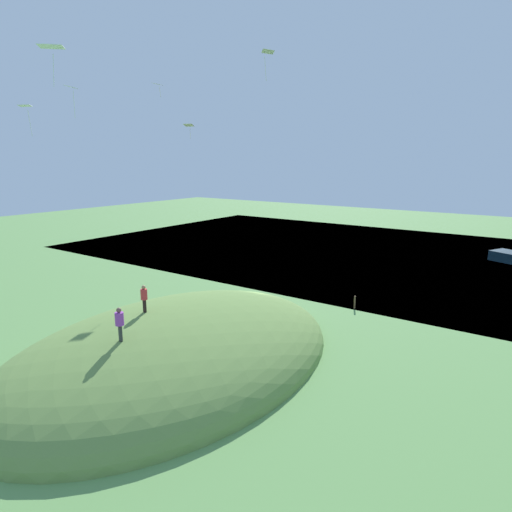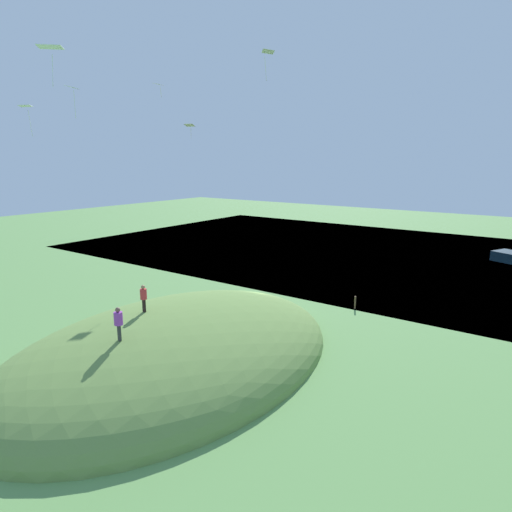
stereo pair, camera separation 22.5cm
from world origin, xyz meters
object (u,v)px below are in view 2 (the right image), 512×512
object	(u,v)px
kite_0	(190,126)
kite_5	(50,48)
kite_7	(158,85)
kite_3	(26,108)
mooring_post	(355,302)
kite_6	(268,53)
person_near_shore	(143,295)
person_with_child	(118,320)
kite_8	(72,89)

from	to	relation	value
kite_0	kite_5	size ratio (longest dim) A/B	0.76
kite_7	kite_3	bearing A→B (deg)	11.99
kite_3	mooring_post	xyz separation A→B (m)	(-18.27, 13.48, -14.33)
kite_3	kite_6	xyz separation A→B (m)	(-12.96, 8.38, 4.26)
kite_0	mooring_post	bearing A→B (deg)	102.15
kite_3	kite_6	size ratio (longest dim) A/B	0.89
person_near_shore	kite_3	size ratio (longest dim) A/B	0.96
person_near_shore	kite_3	bearing A→B (deg)	-149.37
kite_0	kite_5	xyz separation A→B (m)	(17.38, 8.28, 1.93)
kite_3	kite_7	distance (m)	13.63
kite_6	kite_7	bearing A→B (deg)	-90.02
person_near_shore	kite_6	size ratio (longest dim) A/B	0.86
mooring_post	person_with_child	bearing A→B (deg)	-14.19
kite_6	kite_7	size ratio (longest dim) A/B	1.72
person_near_shore	kite_3	distance (m)	12.99
person_with_child	kite_0	bearing A→B (deg)	-37.59
kite_5	mooring_post	size ratio (longest dim) A/B	1.60
kite_0	kite_8	xyz separation A→B (m)	(10.39, -1.15, 1.86)
person_near_shore	kite_5	bearing A→B (deg)	-75.06
kite_0	kite_5	distance (m)	19.35
kite_7	kite_8	bearing A→B (deg)	2.00
person_near_shore	person_with_child	size ratio (longest dim) A/B	0.95
person_with_child	mooring_post	size ratio (longest dim) A/B	1.69
mooring_post	kite_6	bearing A→B (deg)	-43.83
kite_6	kite_8	world-z (taller)	kite_6
kite_5	kite_7	distance (m)	18.14
person_near_shore	kite_7	world-z (taller)	kite_7
kite_7	kite_8	size ratio (longest dim) A/B	0.53
kite_5	kite_7	bearing A→B (deg)	-147.52
kite_3	person_with_child	bearing A→B (deg)	83.81
kite_7	mooring_post	world-z (taller)	kite_7
mooring_post	kite_7	bearing A→B (deg)	-71.90
kite_0	kite_8	bearing A→B (deg)	-6.32
person_with_child	kite_0	distance (m)	21.80
kite_5	mooring_post	world-z (taller)	kite_5
kite_5	kite_8	xyz separation A→B (m)	(-6.99, -9.43, -0.06)
person_near_shore	kite_6	bearing A→B (deg)	89.49
person_with_child	mooring_post	distance (m)	20.08
person_with_child	kite_6	size ratio (longest dim) A/B	0.91
kite_7	mooring_post	xyz separation A→B (m)	(-5.31, 16.23, -17.51)
kite_7	kite_6	bearing A→B (deg)	89.98
person_near_shore	kite_6	world-z (taller)	kite_6
kite_3	kite_6	bearing A→B (deg)	147.10
kite_8	mooring_post	size ratio (longest dim) A/B	2.05
person_near_shore	kite_3	world-z (taller)	kite_3
person_with_child	kite_3	bearing A→B (deg)	14.41
kite_5	person_with_child	bearing A→B (deg)	129.44
person_with_child	kite_3	size ratio (longest dim) A/B	1.01
kite_0	mooring_post	distance (m)	20.79
person_near_shore	mooring_post	distance (m)	17.56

